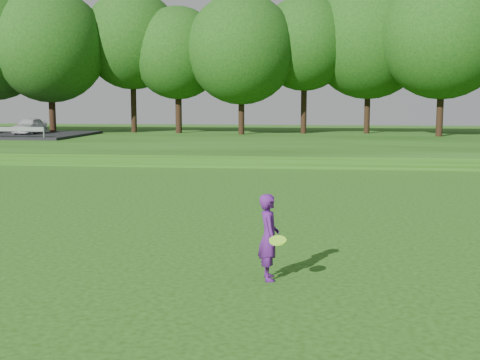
# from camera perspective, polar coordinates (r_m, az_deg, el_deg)

# --- Properties ---
(ground) EXTENTS (140.00, 140.00, 0.00)m
(ground) POSITION_cam_1_polar(r_m,az_deg,el_deg) (11.11, -18.93, -10.00)
(ground) COLOR #1B450D
(ground) RESTS_ON ground
(berm) EXTENTS (130.00, 30.00, 0.60)m
(berm) POSITION_cam_1_polar(r_m,az_deg,el_deg) (43.87, 0.55, 3.72)
(berm) COLOR #1B450D
(berm) RESTS_ON ground
(walking_path) EXTENTS (130.00, 1.60, 0.04)m
(walking_path) POSITION_cam_1_polar(r_m,az_deg,el_deg) (30.06, -2.32, 1.38)
(walking_path) COLOR gray
(walking_path) RESTS_ON ground
(treeline) EXTENTS (104.00, 7.00, 15.00)m
(treeline) POSITION_cam_1_polar(r_m,az_deg,el_deg) (47.99, 1.09, 13.38)
(treeline) COLOR #123F0E
(treeline) RESTS_ON berm
(woman) EXTENTS (0.59, 0.95, 1.59)m
(woman) POSITION_cam_1_polar(r_m,az_deg,el_deg) (11.03, 2.75, -5.42)
(woman) COLOR #51186F
(woman) RESTS_ON ground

